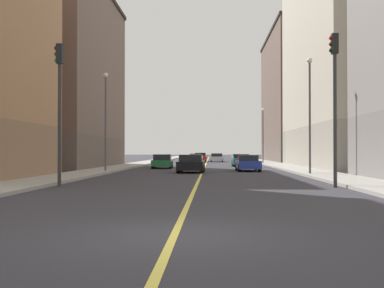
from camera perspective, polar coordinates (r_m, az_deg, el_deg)
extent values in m
plane|color=#313037|center=(9.36, -2.11, -10.87)|extent=(400.00, 400.00, 0.00)
cube|color=#9E9B93|center=(58.67, 9.59, -2.35)|extent=(2.92, 168.00, 0.15)
cube|color=#9E9B93|center=(58.87, -6.23, -2.35)|extent=(2.92, 168.00, 0.15)
cube|color=#E5D14C|center=(58.21, 1.67, -2.44)|extent=(0.16, 154.00, 0.01)
cube|color=#9D9688|center=(48.54, 17.92, -0.39)|extent=(8.38, 24.63, 3.96)
cube|color=#BCB29E|center=(50.05, 17.86, 13.28)|extent=(8.38, 24.63, 19.69)
cube|color=brown|center=(73.58, 12.56, -0.86)|extent=(8.38, 23.65, 3.16)
cube|color=brown|center=(74.19, 12.54, 6.55)|extent=(8.38, 23.65, 15.98)
cube|color=#2B221D|center=(75.68, 12.52, 12.71)|extent=(8.68, 23.95, 0.40)
cube|color=brown|center=(47.75, -15.24, -0.96)|extent=(8.38, 19.84, 3.01)
cube|color=brown|center=(48.49, -15.20, 9.21)|extent=(8.38, 19.84, 14.12)
cylinder|color=#2D2D2D|center=(22.04, 16.84, 2.72)|extent=(0.16, 0.16, 5.97)
cube|color=black|center=(22.51, 16.81, 11.48)|extent=(0.28, 0.32, 0.90)
sphere|color=red|center=(22.53, 16.40, 12.17)|extent=(0.20, 0.20, 0.20)
sphere|color=#352204|center=(22.47, 16.40, 11.47)|extent=(0.20, 0.20, 0.20)
sphere|color=black|center=(22.41, 16.41, 10.77)|extent=(0.20, 0.20, 0.20)
cylinder|color=#2D2D2D|center=(22.43, -15.66, 2.21)|extent=(0.16, 0.16, 5.62)
cube|color=black|center=(22.84, -15.63, 10.40)|extent=(0.28, 0.32, 0.90)
sphere|color=#320404|center=(22.94, -16.01, 11.04)|extent=(0.20, 0.20, 0.20)
sphere|color=#352204|center=(22.88, -16.02, 10.35)|extent=(0.20, 0.20, 0.20)
sphere|color=green|center=(22.83, -16.02, 9.67)|extent=(0.20, 0.20, 0.20)
cylinder|color=#4C4C51|center=(32.29, 14.00, 3.07)|extent=(0.14, 0.14, 7.33)
sphere|color=#EAEACC|center=(32.77, 13.98, 9.74)|extent=(0.36, 0.36, 0.36)
cylinder|color=#4C4C51|center=(36.04, -10.37, 2.41)|extent=(0.14, 0.14, 7.03)
sphere|color=#EAEACC|center=(36.43, -10.35, 8.18)|extent=(0.36, 0.36, 0.36)
cylinder|color=#4C4C51|center=(60.47, 8.55, 0.88)|extent=(0.14, 0.14, 6.57)
sphere|color=#EAEACC|center=(60.67, 8.54, 4.13)|extent=(0.36, 0.36, 0.36)
cube|color=white|center=(65.93, 0.44, -1.79)|extent=(1.90, 4.44, 0.63)
cube|color=black|center=(65.95, 0.44, -1.34)|extent=(1.63, 2.10, 0.41)
cylinder|color=black|center=(67.31, -0.25, -1.96)|extent=(0.24, 0.65, 0.64)
cylinder|color=black|center=(67.29, 1.15, -1.96)|extent=(0.24, 0.65, 0.64)
cylinder|color=black|center=(64.58, -0.30, -2.00)|extent=(0.24, 0.65, 0.64)
cylinder|color=black|center=(64.57, 1.15, -2.00)|extent=(0.24, 0.65, 0.64)
cube|color=#196670|center=(49.98, 5.91, -2.08)|extent=(1.76, 4.46, 0.66)
cube|color=black|center=(50.01, 5.91, -1.46)|extent=(1.55, 1.99, 0.42)
cylinder|color=black|center=(51.32, 4.93, -2.30)|extent=(0.22, 0.64, 0.64)
cylinder|color=black|center=(51.41, 6.70, -2.30)|extent=(0.22, 0.64, 0.64)
cylinder|color=black|center=(48.56, 5.07, -2.38)|extent=(0.22, 0.64, 0.64)
cylinder|color=black|center=(48.66, 6.95, -2.38)|extent=(0.22, 0.64, 0.64)
cube|color=#23389E|center=(38.56, 6.74, -2.46)|extent=(1.84, 4.36, 0.63)
cube|color=black|center=(38.58, 6.73, -1.66)|extent=(1.58, 1.87, 0.45)
cylinder|color=black|center=(39.84, 5.41, -2.72)|extent=(0.23, 0.64, 0.64)
cylinder|color=black|center=(39.99, 7.67, -2.71)|extent=(0.23, 0.64, 0.64)
cylinder|color=black|center=(37.16, 5.73, -2.86)|extent=(0.23, 0.64, 0.64)
cylinder|color=black|center=(37.33, 8.15, -2.84)|extent=(0.23, 0.64, 0.64)
cube|color=red|center=(73.09, 1.02, -1.68)|extent=(1.84, 4.19, 0.69)
cube|color=black|center=(73.12, 1.02, -1.24)|extent=(1.61, 1.91, 0.44)
cylinder|color=black|center=(74.41, 0.40, -1.85)|extent=(0.22, 0.64, 0.64)
cylinder|color=black|center=(74.38, 1.68, -1.85)|extent=(0.22, 0.64, 0.64)
cylinder|color=black|center=(71.81, 0.34, -1.89)|extent=(0.22, 0.64, 0.64)
cylinder|color=black|center=(71.78, 1.66, -1.89)|extent=(0.22, 0.64, 0.64)
cube|color=black|center=(35.64, -0.10, -2.60)|extent=(2.00, 4.10, 0.63)
cube|color=black|center=(35.54, -0.11, -1.69)|extent=(1.72, 1.93, 0.50)
cylinder|color=black|center=(36.97, -1.32, -2.87)|extent=(0.24, 0.65, 0.64)
cylinder|color=black|center=(36.86, 1.38, -2.88)|extent=(0.24, 0.65, 0.64)
cylinder|color=black|center=(34.47, -1.69, -3.02)|extent=(0.24, 0.65, 0.64)
cylinder|color=black|center=(34.35, 1.21, -3.03)|extent=(0.24, 0.65, 0.64)
cube|color=#1E6B38|center=(44.79, -3.58, -2.28)|extent=(2.00, 4.56, 0.57)
cube|color=black|center=(44.68, -3.58, -1.58)|extent=(1.68, 2.03, 0.52)
cylinder|color=black|center=(46.24, -4.49, -2.46)|extent=(0.25, 0.65, 0.64)
cylinder|color=black|center=(46.14, -2.45, -2.47)|extent=(0.25, 0.65, 0.64)
cylinder|color=black|center=(43.47, -4.78, -2.57)|extent=(0.25, 0.65, 0.64)
cylinder|color=black|center=(43.36, -2.60, -2.57)|extent=(0.25, 0.65, 0.64)
cube|color=silver|center=(71.19, 3.00, -1.75)|extent=(1.93, 4.52, 0.56)
cube|color=black|center=(71.35, 3.00, -1.33)|extent=(1.67, 2.35, 0.49)
cylinder|color=black|center=(72.59, 2.34, -1.88)|extent=(0.23, 0.64, 0.64)
cylinder|color=black|center=(72.58, 3.68, -1.88)|extent=(0.23, 0.64, 0.64)
cylinder|color=black|center=(69.81, 2.30, -1.92)|extent=(0.23, 0.64, 0.64)
cylinder|color=black|center=(69.80, 3.69, -1.92)|extent=(0.23, 0.64, 0.64)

